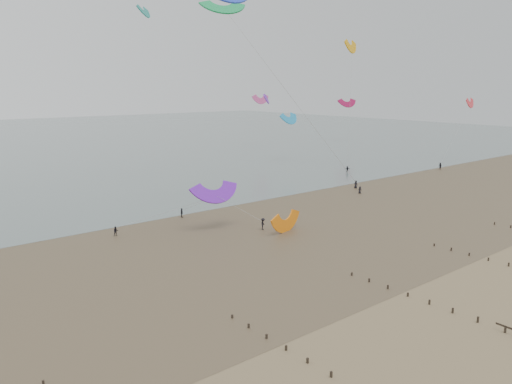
# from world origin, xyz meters

# --- Properties ---
(ground) EXTENTS (500.00, 500.00, 0.00)m
(ground) POSITION_xyz_m (0.00, 0.00, 0.00)
(ground) COLOR brown
(ground) RESTS_ON ground
(sea_and_shore) EXTENTS (500.00, 665.00, 0.03)m
(sea_and_shore) POSITION_xyz_m (-4.08, 34.40, 0.01)
(sea_and_shore) COLOR #475654
(sea_and_shore) RESTS_ON ground
(kitesurfers) EXTENTS (123.87, 28.98, 1.90)m
(kitesurfers) POSITION_xyz_m (32.46, 46.57, 0.87)
(kitesurfers) COLOR black
(kitesurfers) RESTS_ON ground
(grounded_kite) EXTENTS (7.15, 6.11, 3.43)m
(grounded_kite) POSITION_xyz_m (10.42, 30.82, 0.00)
(grounded_kite) COLOR orange
(grounded_kite) RESTS_ON ground
(kites_airborne) EXTENTS (224.74, 124.26, 39.07)m
(kites_airborne) POSITION_xyz_m (-8.50, 86.82, 22.56)
(kites_airborne) COLOR #14887C
(kites_airborne) RESTS_ON ground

